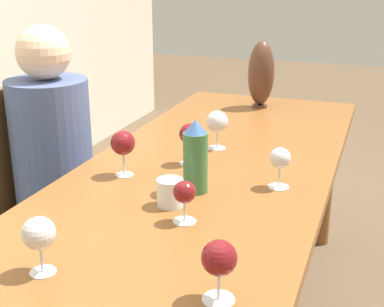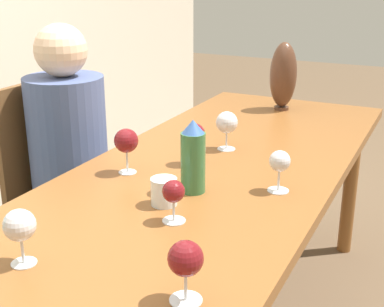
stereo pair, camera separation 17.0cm
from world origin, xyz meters
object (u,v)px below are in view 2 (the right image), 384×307
wine_glass_7 (174,193)px  vase (283,75)px  wine_glass_0 (195,135)px  wine_glass_6 (227,123)px  wine_glass_3 (186,260)px  wine_glass_4 (280,163)px  water_bottle (193,157)px  person_far (72,157)px  wine_glass_5 (20,226)px  chair_far (58,187)px  water_tumbler (164,192)px  wine_glass_2 (126,141)px

wine_glass_7 → vase: bearing=4.2°
wine_glass_0 → wine_glass_6: bearing=-11.1°
wine_glass_6 → wine_glass_7: bearing=-170.4°
wine_glass_3 → wine_glass_0: bearing=24.5°
wine_glass_4 → wine_glass_0: bearing=73.0°
water_bottle → wine_glass_7: water_bottle is taller
vase → person_far: bearing=138.9°
wine_glass_5 → wine_glass_0: bearing=-5.0°
vase → wine_glass_3: (-1.62, -0.29, -0.07)m
wine_glass_0 → chair_far: bearing=82.4°
water_tumbler → wine_glass_2: 0.30m
wine_glass_0 → person_far: person_far is taller
water_tumbler → wine_glass_3: bearing=-145.9°
vase → wine_glass_0: vase is taller
wine_glass_6 → wine_glass_7: size_ratio=1.23×
water_tumbler → wine_glass_6: (0.54, 0.03, 0.06)m
wine_glass_5 → chair_far: size_ratio=0.15×
wine_glass_4 → wine_glass_5: wine_glass_5 is taller
wine_glass_5 → vase: bearing=-4.0°
vase → wine_glass_0: 0.88m
wine_glass_2 → wine_glass_7: 0.40m
wine_glass_0 → wine_glass_6: size_ratio=1.00×
vase → wine_glass_3: size_ratio=2.36×
wine_glass_3 → wine_glass_6: size_ratio=0.93×
wine_glass_4 → chair_far: size_ratio=0.14×
vase → wine_glass_5: bearing=176.0°
water_tumbler → wine_glass_6: bearing=3.3°
vase → wine_glass_4: (-0.98, -0.29, -0.07)m
wine_glass_5 → wine_glass_6: size_ratio=0.94×
water_bottle → wine_glass_2: 0.27m
wine_glass_2 → wine_glass_3: 0.77m
wine_glass_2 → wine_glass_7: size_ratio=1.28×
chair_far → person_far: bearing=-90.0°
water_bottle → wine_glass_2: water_bottle is taller
water_bottle → vase: (1.10, 0.05, 0.06)m
wine_glass_3 → wine_glass_4: wine_glass_3 is taller
wine_glass_7 → wine_glass_3: bearing=-148.2°
wine_glass_0 → vase: bearing=-3.2°
wine_glass_2 → wine_glass_3: wine_glass_2 is taller
wine_glass_7 → wine_glass_4: bearing=-30.6°
chair_far → water_tumbler: bearing=-119.4°
wine_glass_4 → person_far: bearing=78.4°
wine_glass_3 → person_far: bearing=49.0°
water_bottle → wine_glass_6: size_ratio=1.56×
wine_glass_2 → water_bottle: bearing=-99.4°
vase → person_far: size_ratio=0.27×
water_bottle → water_tumbler: size_ratio=2.82×
wine_glass_2 → chair_far: (0.27, 0.55, -0.37)m
wine_glass_4 → wine_glass_6: 0.43m
wine_glass_3 → person_far: size_ratio=0.11×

